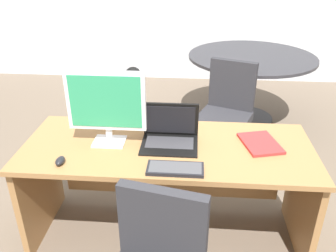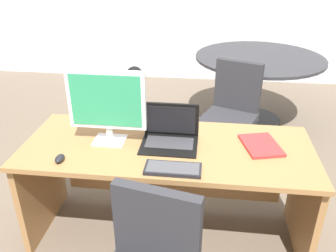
# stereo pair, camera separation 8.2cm
# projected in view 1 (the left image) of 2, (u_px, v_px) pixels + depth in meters

# --- Properties ---
(ground) EXTENTS (12.00, 12.00, 0.00)m
(ground) POSITION_uv_depth(u_px,v_px,m) (179.00, 134.00, 3.89)
(ground) COLOR #6B5B4C
(desk) EXTENTS (1.83, 0.73, 0.73)m
(desk) POSITION_uv_depth(u_px,v_px,m) (168.00, 169.00, 2.37)
(desk) COLOR #9E7042
(desk) RESTS_ON ground
(monitor) EXTENTS (0.49, 0.16, 0.48)m
(monitor) POSITION_uv_depth(u_px,v_px,m) (106.00, 103.00, 2.14)
(monitor) COLOR silver
(monitor) RESTS_ON desk
(laptop) EXTENTS (0.36, 0.28, 0.26)m
(laptop) POSITION_uv_depth(u_px,v_px,m) (170.00, 130.00, 2.25)
(laptop) COLOR black
(laptop) RESTS_ON desk
(keyboard) EXTENTS (0.32, 0.14, 0.02)m
(keyboard) POSITION_uv_depth(u_px,v_px,m) (175.00, 169.00, 1.98)
(keyboard) COLOR black
(keyboard) RESTS_ON desk
(mouse) EXTENTS (0.05, 0.09, 0.04)m
(mouse) POSITION_uv_depth(u_px,v_px,m) (60.00, 161.00, 2.04)
(mouse) COLOR black
(mouse) RESTS_ON desk
(desk_lamp) EXTENTS (0.12, 0.14, 0.43)m
(desk_lamp) POSITION_uv_depth(u_px,v_px,m) (133.00, 83.00, 2.33)
(desk_lamp) COLOR black
(desk_lamp) RESTS_ON desk
(book) EXTENTS (0.28, 0.33, 0.02)m
(book) POSITION_uv_depth(u_px,v_px,m) (260.00, 143.00, 2.24)
(book) COLOR red
(book) RESTS_ON desk
(meeting_table) EXTENTS (1.39, 1.39, 0.78)m
(meeting_table) POSITION_uv_depth(u_px,v_px,m) (250.00, 72.00, 3.96)
(meeting_table) COLOR black
(meeting_table) RESTS_ON ground
(meeting_chair_near) EXTENTS (0.59, 0.61, 0.92)m
(meeting_chair_near) POSITION_uv_depth(u_px,v_px,m) (225.00, 121.00, 3.35)
(meeting_chair_near) COLOR black
(meeting_chair_near) RESTS_ON ground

